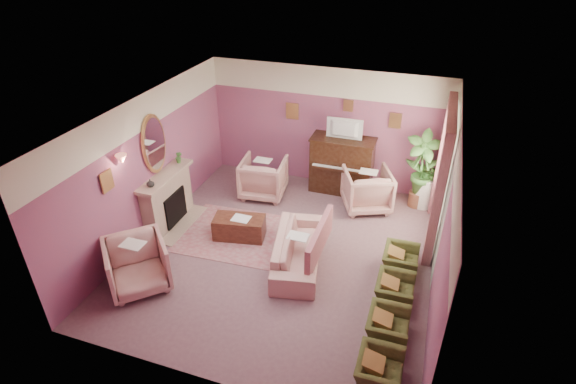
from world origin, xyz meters
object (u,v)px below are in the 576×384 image
(piano, at_px, (342,166))
(olive_chair_b, at_px, (388,324))
(olive_chair_a, at_px, (380,368))
(olive_chair_c, at_px, (395,288))
(coffee_table, at_px, (239,228))
(side_table, at_px, (424,191))
(sofa, at_px, (298,244))
(floral_armchair_front, at_px, (137,263))
(floral_armchair_left, at_px, (263,176))
(olive_chair_d, at_px, (401,257))
(television, at_px, (344,128))
(floral_armchair_right, at_px, (367,188))

(piano, bearing_deg, olive_chair_b, -68.10)
(olive_chair_a, relative_size, olive_chair_b, 1.00)
(olive_chair_a, distance_m, olive_chair_b, 0.82)
(olive_chair_c, bearing_deg, coffee_table, 164.97)
(side_table, bearing_deg, sofa, -126.01)
(sofa, xyz_separation_m, floral_armchair_front, (-2.38, -1.49, 0.09))
(floral_armchair_front, bearing_deg, olive_chair_a, -8.47)
(coffee_table, height_order, floral_armchair_left, floral_armchair_left)
(olive_chair_b, xyz_separation_m, olive_chair_d, (0.00, 1.64, 0.00))
(television, relative_size, floral_armchair_left, 0.80)
(piano, bearing_deg, coffee_table, -121.05)
(sofa, distance_m, olive_chair_a, 2.80)
(olive_chair_a, height_order, olive_chair_c, same)
(piano, xyz_separation_m, floral_armchair_right, (0.70, -0.56, -0.15))
(piano, height_order, olive_chair_b, piano)
(floral_armchair_front, relative_size, olive_chair_a, 1.42)
(floral_armchair_left, bearing_deg, television, 23.79)
(sofa, relative_size, olive_chair_b, 2.88)
(floral_armchair_left, relative_size, olive_chair_a, 1.42)
(coffee_table, distance_m, floral_armchair_front, 2.15)
(olive_chair_a, relative_size, olive_chair_d, 1.00)
(floral_armchair_left, height_order, floral_armchair_front, same)
(television, bearing_deg, olive_chair_c, -63.04)
(olive_chair_a, xyz_separation_m, olive_chair_b, (0.00, 0.82, 0.00))
(coffee_table, xyz_separation_m, floral_armchair_left, (-0.15, 1.71, 0.28))
(piano, height_order, olive_chair_c, piano)
(sofa, bearing_deg, coffee_table, 164.54)
(floral_armchair_left, height_order, olive_chair_c, floral_armchair_left)
(coffee_table, distance_m, olive_chair_a, 4.03)
(television, xyz_separation_m, floral_armchair_front, (-2.54, -4.30, -1.10))
(sofa, distance_m, floral_armchair_right, 2.45)
(piano, height_order, side_table, piano)
(television, bearing_deg, olive_chair_a, -71.26)
(floral_armchair_right, height_order, side_table, floral_armchair_right)
(coffee_table, bearing_deg, floral_armchair_right, 41.16)
(floral_armchair_right, height_order, olive_chair_a, floral_armchair_right)
(coffee_table, relative_size, olive_chair_d, 1.42)
(olive_chair_c, relative_size, side_table, 1.01)
(television, xyz_separation_m, olive_chair_d, (1.67, -2.46, -1.30))
(floral_armchair_front, xyz_separation_m, side_table, (4.43, 4.31, -0.15))
(floral_armchair_front, bearing_deg, coffee_table, 60.73)
(olive_chair_a, relative_size, side_table, 1.01)
(television, bearing_deg, floral_armchair_left, -156.21)
(floral_armchair_left, xyz_separation_m, olive_chair_c, (3.31, -2.56, -0.20))
(floral_armchair_left, distance_m, side_table, 3.61)
(olive_chair_b, xyz_separation_m, olive_chair_c, (0.00, 0.82, 0.00))
(television, xyz_separation_m, side_table, (1.89, 0.01, -1.25))
(piano, distance_m, sofa, 2.87)
(sofa, xyz_separation_m, olive_chair_a, (1.83, -2.12, -0.11))
(floral_armchair_left, xyz_separation_m, olive_chair_a, (3.31, -4.20, -0.20))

